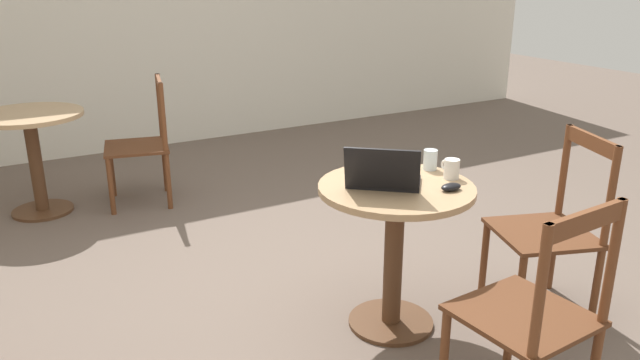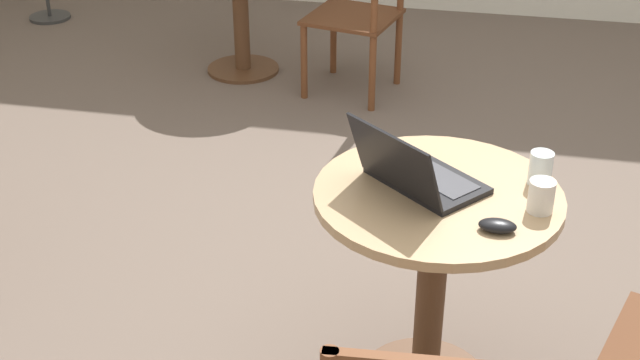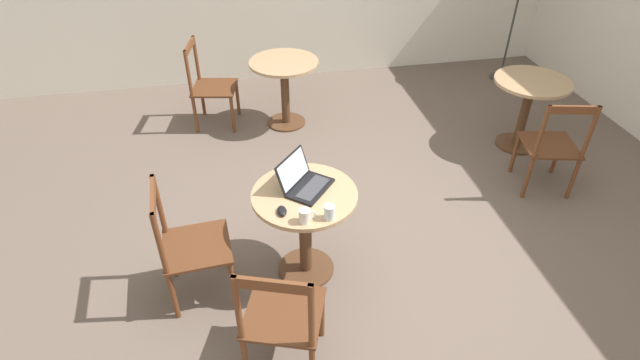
{
  "view_description": "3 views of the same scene",
  "coord_description": "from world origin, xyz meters",
  "px_view_note": "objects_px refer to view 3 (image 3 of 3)",
  "views": [
    {
      "loc": [
        -2.63,
        1.4,
        1.65
      ],
      "look_at": [
        -0.24,
        0.05,
        0.7
      ],
      "focal_mm": 35.0,
      "sensor_mm": 36.0,
      "label": 1
    },
    {
      "loc": [
        -2.69,
        -0.31,
        1.98
      ],
      "look_at": [
        -0.35,
        0.18,
        0.62
      ],
      "focal_mm": 50.0,
      "sensor_mm": 36.0,
      "label": 2
    },
    {
      "loc": [
        -0.9,
        -2.76,
        2.73
      ],
      "look_at": [
        -0.33,
        0.14,
        0.56
      ],
      "focal_mm": 28.0,
      "sensor_mm": 36.0,
      "label": 3
    }
  ],
  "objects_px": {
    "mouse": "(282,211)",
    "drinking_glass": "(329,212)",
    "chair_far_left": "(210,86)",
    "cafe_table_far": "(285,78)",
    "chair_near_front": "(282,317)",
    "cafe_table_mid": "(528,98)",
    "laptop": "(305,182)",
    "mug": "(305,216)",
    "chair_mid_front": "(552,146)",
    "cafe_table_near": "(305,215)",
    "chair_near_left": "(189,245)"
  },
  "relations": [
    {
      "from": "cafe_table_near",
      "to": "cafe_table_mid",
      "type": "bearing_deg",
      "value": 28.24
    },
    {
      "from": "cafe_table_near",
      "to": "mug",
      "type": "xyz_separation_m",
      "value": [
        -0.04,
        -0.28,
        0.24
      ]
    },
    {
      "from": "cafe_table_mid",
      "to": "chair_far_left",
      "type": "relative_size",
      "value": 0.79
    },
    {
      "from": "cafe_table_mid",
      "to": "drinking_glass",
      "type": "relative_size",
      "value": 7.31
    },
    {
      "from": "chair_mid_front",
      "to": "laptop",
      "type": "xyz_separation_m",
      "value": [
        -2.23,
        -0.52,
        0.32
      ]
    },
    {
      "from": "cafe_table_near",
      "to": "cafe_table_mid",
      "type": "height_order",
      "value": "same"
    },
    {
      "from": "cafe_table_mid",
      "to": "mouse",
      "type": "bearing_deg",
      "value": -150.45
    },
    {
      "from": "cafe_table_mid",
      "to": "chair_near_front",
      "type": "xyz_separation_m",
      "value": [
        -2.66,
        -2.04,
        -0.08
      ]
    },
    {
      "from": "cafe_table_far",
      "to": "mouse",
      "type": "xyz_separation_m",
      "value": [
        -0.33,
        -2.35,
        0.21
      ]
    },
    {
      "from": "cafe_table_mid",
      "to": "drinking_glass",
      "type": "xyz_separation_m",
      "value": [
        -2.29,
        -1.57,
        0.24
      ]
    },
    {
      "from": "drinking_glass",
      "to": "mouse",
      "type": "bearing_deg",
      "value": 158.8
    },
    {
      "from": "chair_near_left",
      "to": "laptop",
      "type": "xyz_separation_m",
      "value": [
        0.8,
        0.12,
        0.32
      ]
    },
    {
      "from": "chair_near_left",
      "to": "chair_far_left",
      "type": "bearing_deg",
      "value": 85.74
    },
    {
      "from": "cafe_table_mid",
      "to": "chair_mid_front",
      "type": "height_order",
      "value": "chair_mid_front"
    },
    {
      "from": "cafe_table_near",
      "to": "drinking_glass",
      "type": "bearing_deg",
      "value": -68.62
    },
    {
      "from": "chair_near_left",
      "to": "chair_far_left",
      "type": "height_order",
      "value": "same"
    },
    {
      "from": "drinking_glass",
      "to": "laptop",
      "type": "bearing_deg",
      "value": 105.62
    },
    {
      "from": "cafe_table_near",
      "to": "cafe_table_mid",
      "type": "relative_size",
      "value": 1.0
    },
    {
      "from": "cafe_table_mid",
      "to": "drinking_glass",
      "type": "height_order",
      "value": "drinking_glass"
    },
    {
      "from": "chair_near_front",
      "to": "mug",
      "type": "relative_size",
      "value": 8.25
    },
    {
      "from": "chair_far_left",
      "to": "mouse",
      "type": "distance_m",
      "value": 2.56
    },
    {
      "from": "chair_far_left",
      "to": "chair_near_front",
      "type": "bearing_deg",
      "value": -83.6
    },
    {
      "from": "chair_near_left",
      "to": "chair_mid_front",
      "type": "xyz_separation_m",
      "value": [
        3.03,
        0.64,
        0.0
      ]
    },
    {
      "from": "mouse",
      "to": "mug",
      "type": "xyz_separation_m",
      "value": [
        0.13,
        -0.11,
        0.03
      ]
    },
    {
      "from": "cafe_table_mid",
      "to": "mug",
      "type": "distance_m",
      "value": 2.91
    },
    {
      "from": "cafe_table_mid",
      "to": "chair_mid_front",
      "type": "xyz_separation_m",
      "value": [
        -0.16,
        -0.7,
        -0.08
      ]
    },
    {
      "from": "mouse",
      "to": "drinking_glass",
      "type": "distance_m",
      "value": 0.3
    },
    {
      "from": "laptop",
      "to": "drinking_glass",
      "type": "relative_size",
      "value": 4.33
    },
    {
      "from": "chair_near_front",
      "to": "mug",
      "type": "bearing_deg",
      "value": 65.16
    },
    {
      "from": "cafe_table_near",
      "to": "chair_mid_front",
      "type": "relative_size",
      "value": 0.79
    },
    {
      "from": "chair_far_left",
      "to": "chair_mid_front",
      "type": "bearing_deg",
      "value": -31.55
    },
    {
      "from": "cafe_table_far",
      "to": "mouse",
      "type": "distance_m",
      "value": 2.39
    },
    {
      "from": "chair_far_left",
      "to": "cafe_table_far",
      "type": "bearing_deg",
      "value": -11.05
    },
    {
      "from": "cafe_table_mid",
      "to": "cafe_table_near",
      "type": "bearing_deg",
      "value": -151.76
    },
    {
      "from": "chair_near_left",
      "to": "mug",
      "type": "xyz_separation_m",
      "value": [
        0.74,
        -0.22,
        0.32
      ]
    },
    {
      "from": "laptop",
      "to": "chair_near_front",
      "type": "bearing_deg",
      "value": -108.63
    },
    {
      "from": "cafe_table_mid",
      "to": "cafe_table_far",
      "type": "xyz_separation_m",
      "value": [
        -2.24,
        0.9,
        0.0
      ]
    },
    {
      "from": "cafe_table_far",
      "to": "chair_near_left",
      "type": "height_order",
      "value": "chair_near_left"
    },
    {
      "from": "chair_near_left",
      "to": "cafe_table_mid",
      "type": "bearing_deg",
      "value": 22.89
    },
    {
      "from": "cafe_table_far",
      "to": "chair_near_front",
      "type": "distance_m",
      "value": 2.97
    },
    {
      "from": "cafe_table_near",
      "to": "chair_far_left",
      "type": "relative_size",
      "value": 0.79
    },
    {
      "from": "cafe_table_far",
      "to": "drinking_glass",
      "type": "relative_size",
      "value": 7.31
    },
    {
      "from": "laptop",
      "to": "drinking_glass",
      "type": "height_order",
      "value": "laptop"
    },
    {
      "from": "cafe_table_near",
      "to": "chair_far_left",
      "type": "distance_m",
      "value": 2.41
    },
    {
      "from": "cafe_table_near",
      "to": "cafe_table_mid",
      "type": "xyz_separation_m",
      "value": [
        2.4,
        1.29,
        0.0
      ]
    },
    {
      "from": "chair_near_left",
      "to": "drinking_glass",
      "type": "relative_size",
      "value": 9.25
    },
    {
      "from": "cafe_table_near",
      "to": "cafe_table_far",
      "type": "bearing_deg",
      "value": 85.8
    },
    {
      "from": "cafe_table_far",
      "to": "mouse",
      "type": "relative_size",
      "value": 7.14
    },
    {
      "from": "chair_near_left",
      "to": "mouse",
      "type": "distance_m",
      "value": 0.69
    },
    {
      "from": "cafe_table_mid",
      "to": "laptop",
      "type": "bearing_deg",
      "value": -152.84
    }
  ]
}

